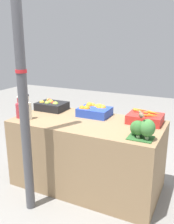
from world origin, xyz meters
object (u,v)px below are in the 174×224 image
orange_crate (94,110)px  broccoli_pile (143,129)px  juice_bottle_ruby (19,109)px  juice_bottle_cloudy (28,109)px  carrot_crate (145,118)px  support_pole (22,84)px  apple_crate (52,105)px  sparrow_bird (141,114)px

orange_crate → broccoli_pile: bearing=-33.8°
juice_bottle_ruby → juice_bottle_cloudy: juice_bottle_cloudy is taller
carrot_crate → juice_bottle_cloudy: 1.25m
support_pole → juice_bottle_ruby: support_pole is taller
carrot_crate → apple_crate: bearing=180.0°
support_pole → apple_crate: 0.96m
apple_crate → orange_crate: size_ratio=1.00×
support_pole → orange_crate: size_ratio=7.03×
orange_crate → broccoli_pile: (0.67, -0.45, 0.03)m
carrot_crate → juice_bottle_ruby: 1.37m
apple_crate → sparrow_bird: 1.31m
apple_crate → support_pole: bearing=-72.0°
carrot_crate → sparrow_bird: sparrow_bird is taller
support_pole → juice_bottle_ruby: 0.67m
orange_crate → carrot_crate: (0.59, -0.01, -0.01)m
juice_bottle_ruby → juice_bottle_cloudy: bearing=0.0°
orange_crate → juice_bottle_cloudy: 0.74m
carrot_crate → juice_bottle_ruby: juice_bottle_ruby is taller
carrot_crate → sparrow_bird: 0.46m
sparrow_bird → juice_bottle_ruby: bearing=60.0°
broccoli_pile → orange_crate: bearing=146.2°
sparrow_bird → juice_bottle_cloudy: bearing=60.0°
juice_bottle_ruby → sparrow_bird: size_ratio=1.96×
support_pole → broccoli_pile: support_pole is taller
orange_crate → juice_bottle_cloudy: size_ratio=1.27×
apple_crate → carrot_crate: carrot_crate is taller
broccoli_pile → juice_bottle_ruby: juice_bottle_ruby is taller
support_pole → orange_crate: 0.98m
support_pole → sparrow_bird: support_pole is taller
apple_crate → sparrow_bird: (1.22, -0.43, 0.16)m
apple_crate → juice_bottle_ruby: size_ratio=1.46×
support_pole → juice_bottle_ruby: (-0.40, 0.39, -0.37)m
apple_crate → carrot_crate: 1.17m
carrot_crate → juice_bottle_cloudy: juice_bottle_cloudy is taller
apple_crate → broccoli_pile: (1.25, -0.44, 0.04)m
apple_crate → juice_bottle_cloudy: (-0.01, -0.43, 0.06)m
support_pole → apple_crate: support_pole is taller
orange_crate → broccoli_pile: broccoli_pile is taller
apple_crate → carrot_crate: size_ratio=1.00×
carrot_crate → broccoli_pile: size_ratio=1.50×
apple_crate → orange_crate: bearing=1.0°
orange_crate → juice_bottle_ruby: 0.84m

